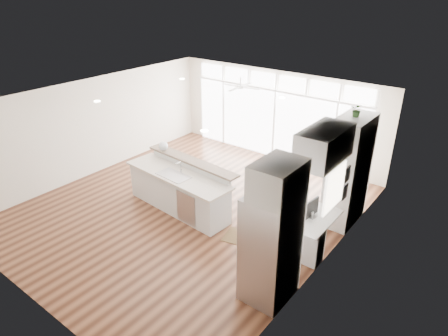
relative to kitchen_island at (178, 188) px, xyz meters
The scene contains 24 objects.
floor 0.64m from the kitchen_island, 50.76° to the left, with size 7.00×8.00×0.02m, color #412114.
ceiling 2.14m from the kitchen_island, 50.76° to the left, with size 7.00×8.00×0.02m, color white.
wall_back 4.27m from the kitchen_island, 87.84° to the left, with size 7.00×0.04×2.70m, color beige.
wall_front 3.89m from the kitchen_island, 87.62° to the right, with size 7.00×0.04×2.70m, color beige.
wall_left 3.44m from the kitchen_island, behind, with size 0.04×8.00×2.70m, color beige.
wall_right 3.74m from the kitchen_island, ahead, with size 0.04×8.00×2.70m, color beige.
glass_wall 4.16m from the kitchen_island, 87.81° to the left, with size 5.80×0.06×2.08m, color white.
transom_row 4.51m from the kitchen_island, 87.81° to the left, with size 5.90×0.06×0.40m, color white.
desk_window 3.78m from the kitchen_island, ahead, with size 0.04×0.85×0.85m, color silver.
ceiling_fan 3.56m from the kitchen_island, 96.52° to the left, with size 1.16×1.16×0.32m, color white.
recessed_lights 2.14m from the kitchen_island, 68.13° to the left, with size 3.40×3.00×0.02m, color white.
oven_cabinet 3.94m from the kitchen_island, 30.92° to the left, with size 0.64×1.20×2.50m, color silver.
desk_nook 3.33m from the kitchen_island, ahead, with size 0.72×1.30×0.76m, color silver.
upper_cabinets 3.80m from the kitchen_island, ahead, with size 0.64×1.30×0.64m, color silver.
refrigerator 3.49m from the kitchen_island, 19.49° to the right, with size 0.76×0.90×2.00m, color #ABABB0.
fridge_cabinet 3.92m from the kitchen_island, 19.16° to the right, with size 0.64×0.90×0.60m, color silver.
framed_photos 3.87m from the kitchen_island, 17.11° to the left, with size 0.06×0.22×0.80m, color black.
kitchen_island is the anchor object (origin of this frame).
rug 2.02m from the kitchen_island, ahead, with size 0.81×0.58×0.01m, color #372311.
office_chair 2.28m from the kitchen_island, 10.41° to the left, with size 0.49×0.45×0.95m, color black.
fishbowl 1.24m from the kitchen_island, 152.65° to the left, with size 0.23×0.23×0.23m, color silver.
monitor 3.27m from the kitchen_island, ahead, with size 0.08×0.48×0.40m, color black.
keyboard 3.08m from the kitchen_island, ahead, with size 0.13×0.35×0.02m, color silver.
potted_plant 4.38m from the kitchen_island, 30.92° to the left, with size 0.26×0.29×0.23m, color #325A26.
Camera 1 is at (5.84, -6.18, 5.11)m, focal length 32.00 mm.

